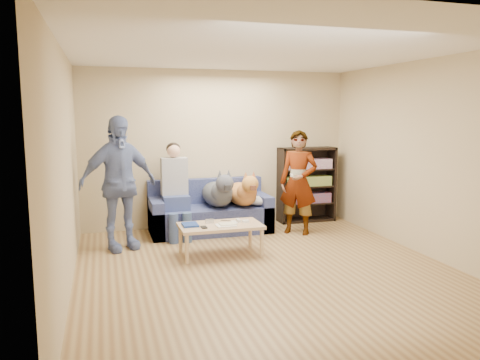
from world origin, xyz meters
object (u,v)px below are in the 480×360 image
object	(u,v)px
camera_silver	(210,221)
sofa	(209,214)
person_standing_right	(298,182)
person_standing_left	(118,183)
notebook_blue	(190,225)
dog_gray	(218,193)
coffee_table	(220,228)
person_seated	(175,187)
bookshelf	(306,183)
dog_tan	(243,193)

from	to	relation	value
camera_silver	sofa	xyz separation A→B (m)	(0.26, 1.17, -0.16)
person_standing_right	person_standing_left	xyz separation A→B (m)	(-2.74, -0.09, 0.12)
person_standing_left	camera_silver	size ratio (longest dim) A/B	16.97
camera_silver	notebook_blue	bearing A→B (deg)	-165.96
person_standing_left	dog_gray	bearing A→B (deg)	-3.56
coffee_table	dog_gray	bearing A→B (deg)	77.31
person_seated	bookshelf	xyz separation A→B (m)	(2.36, 0.36, -0.09)
notebook_blue	person_seated	world-z (taller)	person_seated
person_standing_left	bookshelf	size ratio (longest dim) A/B	1.44
camera_silver	dog_gray	distance (m)	1.09
dog_tan	coffee_table	size ratio (longest dim) A/B	1.06
camera_silver	dog_tan	distance (m)	1.25
person_seated	dog_tan	xyz separation A→B (m)	(1.07, -0.08, -0.13)
camera_silver	sofa	bearing A→B (deg)	77.44
person_standing_right	dog_tan	size ratio (longest dim) A/B	1.40
person_seated	coffee_table	distance (m)	1.30
person_standing_right	notebook_blue	bearing A→B (deg)	-121.00
person_standing_right	person_standing_left	bearing A→B (deg)	-140.05
sofa	dog_gray	bearing A→B (deg)	-55.65
person_standing_right	bookshelf	world-z (taller)	person_standing_right
person_seated	coffee_table	xyz separation A→B (m)	(0.42, -1.16, -0.40)
notebook_blue	dog_gray	world-z (taller)	dog_gray
dog_tan	coffee_table	distance (m)	1.29
coffee_table	bookshelf	bearing A→B (deg)	38.10
notebook_blue	sofa	world-z (taller)	sofa
camera_silver	sofa	size ratio (longest dim) A/B	0.06
person_standing_left	coffee_table	size ratio (longest dim) A/B	1.70
notebook_blue	coffee_table	distance (m)	0.41
camera_silver	person_seated	bearing A→B (deg)	106.09
notebook_blue	dog_tan	distance (m)	1.49
camera_silver	coffee_table	distance (m)	0.18
sofa	dog_gray	xyz separation A→B (m)	(0.11, -0.16, 0.37)
person_standing_right	dog_tan	world-z (taller)	person_standing_right
coffee_table	person_standing_left	bearing A→B (deg)	152.43
person_standing_left	sofa	bearing A→B (deg)	3.47
notebook_blue	camera_silver	world-z (taller)	camera_silver
dog_gray	coffee_table	distance (m)	1.18
notebook_blue	coffee_table	bearing A→B (deg)	-7.13
dog_gray	camera_silver	bearing A→B (deg)	-110.39
person_standing_right	dog_tan	xyz separation A→B (m)	(-0.81, 0.32, -0.18)
person_standing_left	dog_tan	size ratio (longest dim) A/B	1.60
sofa	person_standing_left	bearing A→B (deg)	-156.50
bookshelf	coffee_table	bearing A→B (deg)	-141.90
person_seated	person_standing_right	bearing A→B (deg)	-12.01
person_standing_left	coffee_table	distance (m)	1.55
person_seated	dog_gray	bearing A→B (deg)	-3.23
person_standing_right	dog_gray	bearing A→B (deg)	-158.69
sofa	person_seated	xyz separation A→B (m)	(-0.56, -0.13, 0.49)
camera_silver	sofa	distance (m)	1.21
person_standing_left	sofa	xyz separation A→B (m)	(1.42, 0.62, -0.65)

